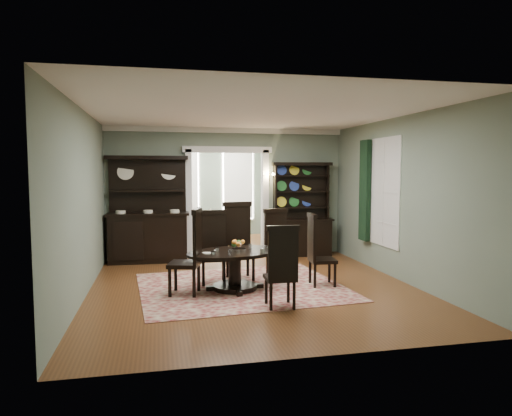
{
  "coord_description": "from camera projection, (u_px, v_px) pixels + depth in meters",
  "views": [
    {
      "loc": [
        -1.58,
        -7.56,
        2.03
      ],
      "look_at": [
        0.17,
        0.6,
        1.33
      ],
      "focal_mm": 32.0,
      "sensor_mm": 36.0,
      "label": 1
    }
  ],
  "objects": [
    {
      "name": "wall_sconce",
      "position": [
        268.0,
        176.0,
        10.68
      ],
      "size": [
        0.27,
        0.21,
        0.21
      ],
      "color": "gold",
      "rests_on": "back_wall_right"
    },
    {
      "name": "chair_end_left",
      "position": [
        191.0,
        250.0,
        7.38
      ],
      "size": [
        0.62,
        0.64,
        1.41
      ],
      "rotation": [
        0.0,
        0.0,
        1.29
      ],
      "color": "black",
      "rests_on": "rug"
    },
    {
      "name": "room",
      "position": [
        253.0,
        197.0,
        7.78
      ],
      "size": [
        5.51,
        6.01,
        3.01
      ],
      "color": "brown",
      "rests_on": "ground"
    },
    {
      "name": "chair_near",
      "position": [
        282.0,
        265.0,
        6.61
      ],
      "size": [
        0.48,
        0.45,
        1.24
      ],
      "rotation": [
        0.0,
        0.0,
        -0.03
      ],
      "color": "black",
      "rests_on": "rug"
    },
    {
      "name": "sideboard",
      "position": [
        148.0,
        225.0,
        10.08
      ],
      "size": [
        1.8,
        0.69,
        2.34
      ],
      "rotation": [
        0.0,
        0.0,
        -0.04
      ],
      "color": "black",
      "rests_on": "floor"
    },
    {
      "name": "welsh_dresser",
      "position": [
        302.0,
        222.0,
        10.85
      ],
      "size": [
        1.45,
        0.63,
        2.21
      ],
      "rotation": [
        0.0,
        0.0,
        -0.08
      ],
      "color": "black",
      "rests_on": "floor"
    },
    {
      "name": "chair_far_mid",
      "position": [
        239.0,
        238.0,
        8.52
      ],
      "size": [
        0.56,
        0.54,
        1.43
      ],
      "rotation": [
        0.0,
        0.0,
        3.21
      ],
      "color": "black",
      "rests_on": "rug"
    },
    {
      "name": "dining_table",
      "position": [
        235.0,
        263.0,
        7.71
      ],
      "size": [
        1.95,
        1.95,
        0.66
      ],
      "rotation": [
        0.0,
        0.0,
        0.3
      ],
      "color": "black",
      "rests_on": "rug"
    },
    {
      "name": "parlor_chair_left",
      "position": [
        206.0,
        226.0,
        12.43
      ],
      "size": [
        0.43,
        0.42,
        0.96
      ],
      "rotation": [
        0.0,
        0.0,
        1.36
      ],
      "color": "brown",
      "rests_on": "parlor_floor"
    },
    {
      "name": "chair_far_right",
      "position": [
        277.0,
        241.0,
        8.7
      ],
      "size": [
        0.54,
        0.52,
        1.29
      ],
      "rotation": [
        0.0,
        0.0,
        3.29
      ],
      "color": "black",
      "rests_on": "rug"
    },
    {
      "name": "parlor_table",
      "position": [
        212.0,
        225.0,
        12.61
      ],
      "size": [
        0.86,
        0.86,
        0.8
      ],
      "color": "brown",
      "rests_on": "parlor_floor"
    },
    {
      "name": "right_window",
      "position": [
        375.0,
        191.0,
        9.2
      ],
      "size": [
        0.15,
        1.47,
        2.12
      ],
      "color": "white",
      "rests_on": "wall_right"
    },
    {
      "name": "centerpiece",
      "position": [
        239.0,
        248.0,
        7.68
      ],
      "size": [
        1.19,
        0.77,
        0.2
      ],
      "color": "white",
      "rests_on": "dining_table"
    },
    {
      "name": "parlor",
      "position": [
        214.0,
        188.0,
        13.13
      ],
      "size": [
        3.51,
        3.5,
        3.01
      ],
      "color": "brown",
      "rests_on": "ground"
    },
    {
      "name": "doorway_trim",
      "position": [
        227.0,
        188.0,
        10.65
      ],
      "size": [
        2.08,
        0.25,
        2.57
      ],
      "color": "silver",
      "rests_on": "floor"
    },
    {
      "name": "parlor_chair_right",
      "position": [
        240.0,
        226.0,
        12.49
      ],
      "size": [
        0.4,
        0.39,
        0.92
      ],
      "rotation": [
        0.0,
        0.0,
        -1.5
      ],
      "color": "brown",
      "rests_on": "parlor_floor"
    },
    {
      "name": "rug",
      "position": [
        241.0,
        287.0,
        7.92
      ],
      "size": [
        3.66,
        3.25,
        0.01
      ],
      "primitive_type": "cube",
      "rotation": [
        0.0,
        0.0,
        0.08
      ],
      "color": "maroon",
      "rests_on": "floor"
    },
    {
      "name": "chair_end_right",
      "position": [
        317.0,
        248.0,
        7.95
      ],
      "size": [
        0.49,
        0.51,
        1.28
      ],
      "rotation": [
        0.0,
        0.0,
        -1.66
      ],
      "color": "black",
      "rests_on": "rug"
    },
    {
      "name": "chair_far_left",
      "position": [
        213.0,
        245.0,
        8.18
      ],
      "size": [
        0.52,
        0.5,
        1.31
      ],
      "rotation": [
        0.0,
        0.0,
        3.05
      ],
      "color": "black",
      "rests_on": "rug"
    }
  ]
}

